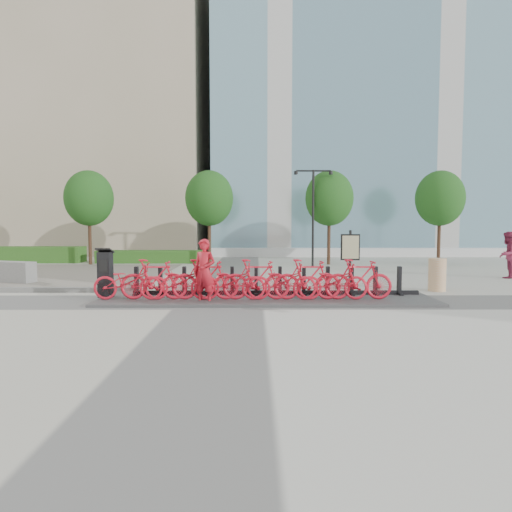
{
  "coord_description": "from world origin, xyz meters",
  "views": [
    {
      "loc": [
        0.96,
        -12.79,
        2.2
      ],
      "look_at": [
        1.0,
        1.5,
        1.2
      ],
      "focal_mm": 32.0,
      "sensor_mm": 36.0,
      "label": 1
    }
  ],
  "objects_px": {
    "bike_0": "(128,281)",
    "jersey_barrier": "(10,272)",
    "construction_barrel": "(437,275)",
    "pedestrian": "(507,255)",
    "kiosk": "(105,273)",
    "worker_red": "(204,271)",
    "map_sign": "(350,250)"
  },
  "relations": [
    {
      "from": "pedestrian",
      "to": "construction_barrel",
      "type": "xyz_separation_m",
      "value": [
        -4.28,
        -3.55,
        -0.41
      ]
    },
    {
      "from": "pedestrian",
      "to": "map_sign",
      "type": "xyz_separation_m",
      "value": [
        -6.97,
        -2.69,
        0.37
      ]
    },
    {
      "from": "map_sign",
      "to": "construction_barrel",
      "type": "bearing_deg",
      "value": -13.32
    },
    {
      "from": "pedestrian",
      "to": "jersey_barrier",
      "type": "xyz_separation_m",
      "value": [
        -19.61,
        -1.15,
        -0.56
      ]
    },
    {
      "from": "kiosk",
      "to": "construction_barrel",
      "type": "height_order",
      "value": "kiosk"
    },
    {
      "from": "jersey_barrier",
      "to": "pedestrian",
      "type": "bearing_deg",
      "value": 21.93
    },
    {
      "from": "kiosk",
      "to": "map_sign",
      "type": "bearing_deg",
      "value": 22.99
    },
    {
      "from": "worker_red",
      "to": "bike_0",
      "type": "bearing_deg",
      "value": -163.01
    },
    {
      "from": "kiosk",
      "to": "construction_barrel",
      "type": "xyz_separation_m",
      "value": [
        10.35,
        1.74,
        -0.23
      ]
    },
    {
      "from": "bike_0",
      "to": "map_sign",
      "type": "relative_size",
      "value": 0.98
    },
    {
      "from": "worker_red",
      "to": "pedestrian",
      "type": "distance_m",
      "value": 13.09
    },
    {
      "from": "kiosk",
      "to": "map_sign",
      "type": "height_order",
      "value": "map_sign"
    },
    {
      "from": "jersey_barrier",
      "to": "kiosk",
      "type": "bearing_deg",
      "value": -21.2
    },
    {
      "from": "bike_0",
      "to": "jersey_barrier",
      "type": "xyz_separation_m",
      "value": [
        -5.76,
        4.57,
        -0.2
      ]
    },
    {
      "from": "pedestrian",
      "to": "construction_barrel",
      "type": "bearing_deg",
      "value": -0.61
    },
    {
      "from": "kiosk",
      "to": "jersey_barrier",
      "type": "bearing_deg",
      "value": 144.42
    },
    {
      "from": "bike_0",
      "to": "construction_barrel",
      "type": "xyz_separation_m",
      "value": [
        9.57,
        2.16,
        -0.05
      ]
    },
    {
      "from": "bike_0",
      "to": "construction_barrel",
      "type": "bearing_deg",
      "value": -77.26
    },
    {
      "from": "kiosk",
      "to": "construction_barrel",
      "type": "distance_m",
      "value": 10.5
    },
    {
      "from": "jersey_barrier",
      "to": "map_sign",
      "type": "distance_m",
      "value": 12.76
    },
    {
      "from": "bike_0",
      "to": "pedestrian",
      "type": "bearing_deg",
      "value": -67.57
    },
    {
      "from": "bike_0",
      "to": "worker_red",
      "type": "distance_m",
      "value": 2.19
    },
    {
      "from": "jersey_barrier",
      "to": "worker_red",
      "type": "bearing_deg",
      "value": -12.4
    },
    {
      "from": "bike_0",
      "to": "construction_barrel",
      "type": "height_order",
      "value": "bike_0"
    },
    {
      "from": "kiosk",
      "to": "jersey_barrier",
      "type": "relative_size",
      "value": 0.71
    },
    {
      "from": "bike_0",
      "to": "map_sign",
      "type": "xyz_separation_m",
      "value": [
        6.87,
        3.03,
        0.73
      ]
    },
    {
      "from": "kiosk",
      "to": "construction_barrel",
      "type": "bearing_deg",
      "value": 13.75
    },
    {
      "from": "bike_0",
      "to": "map_sign",
      "type": "height_order",
      "value": "map_sign"
    },
    {
      "from": "bike_0",
      "to": "kiosk",
      "type": "height_order",
      "value": "kiosk"
    },
    {
      "from": "construction_barrel",
      "to": "map_sign",
      "type": "height_order",
      "value": "map_sign"
    },
    {
      "from": "bike_0",
      "to": "jersey_barrier",
      "type": "height_order",
      "value": "bike_0"
    },
    {
      "from": "pedestrian",
      "to": "bike_0",
      "type": "bearing_deg",
      "value": -17.89
    }
  ]
}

